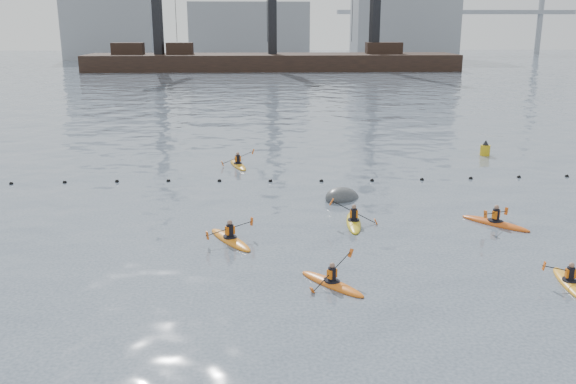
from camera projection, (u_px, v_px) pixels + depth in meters
name	position (u px, v px, depth m)	size (l,w,h in m)	color
float_line	(296.00, 180.00, 35.98)	(33.24, 0.73, 0.24)	black
barge_pier	(271.00, 60.00, 119.66)	(72.00, 19.30, 29.50)	black
skyline	(278.00, 22.00, 156.55)	(141.00, 28.00, 22.00)	gray
kayaker_0	(332.00, 283.00, 21.67)	(2.38, 2.70, 1.23)	orange
kayaker_1	(569.00, 282.00, 21.71)	(1.99, 3.01, 0.95)	orange
kayaker_2	(230.00, 239.00, 26.04)	(2.26, 3.22, 1.07)	orange
kayaker_3	(354.00, 221.00, 28.30)	(2.29, 3.31, 1.32)	gold
kayaker_4	(495.00, 222.00, 28.17)	(2.77, 2.90, 1.07)	#CA4F13
kayaker_5	(238.00, 164.00, 39.71)	(2.18, 3.30, 1.18)	#C88917
mooring_buoy	(342.00, 198.00, 32.39)	(2.41, 1.43, 1.21)	#383A3D
nav_buoy	(485.00, 150.00, 42.76)	(0.68, 0.68, 1.24)	#B88812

